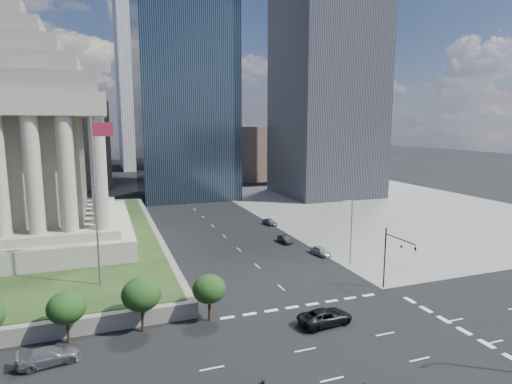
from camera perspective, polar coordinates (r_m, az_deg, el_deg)
name	(u,v)px	position (r m, az deg, el deg)	size (l,w,h in m)	color
ground	(177,193)	(131.92, -10.50, -0.20)	(500.00, 500.00, 0.00)	black
sidewalk_ne	(386,207)	(113.04, 16.91, -1.99)	(68.00, 90.00, 0.03)	slate
war_memorial	(11,121)	(77.59, -29.87, 8.19)	(34.00, 34.00, 39.00)	gray
flagpole	(96,193)	(53.11, -20.51, -0.06)	(2.52, 0.24, 20.00)	slate
midrise_glass	(184,91)	(125.96, -9.59, 13.09)	(26.00, 26.00, 60.00)	black
highrise_ne	(328,21)	(133.04, 9.57, 21.59)	(26.00, 28.00, 100.00)	black
building_filler_ne	(245,152)	(167.53, -1.44, 5.36)	(20.00, 30.00, 20.00)	brown
building_filler_nw	(72,144)	(158.91, -23.28, 5.86)	(24.00, 30.00, 28.00)	brown
traffic_signal_ne	(394,252)	(56.22, 17.95, -7.67)	(0.30, 5.74, 8.00)	black
street_lamp_north	(350,228)	(65.46, 12.47, -4.69)	(2.13, 0.22, 10.00)	slate
pickup_truck	(326,317)	(47.72, 9.25, -16.09)	(2.75, 5.96, 1.66)	black
suv_grey	(49,356)	(44.39, -25.90, -19.08)	(2.12, 5.20, 1.51)	#525359
parked_sedan_near	(321,251)	(70.47, 8.63, -7.77)	(4.11, 1.65, 1.40)	#919399
parked_sedan_mid	(285,239)	(76.84, 3.90, -6.31)	(3.84, 1.34, 1.26)	black
parked_sedan_far	(270,222)	(89.83, 1.87, -3.98)	(4.01, 1.62, 1.37)	#595A60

